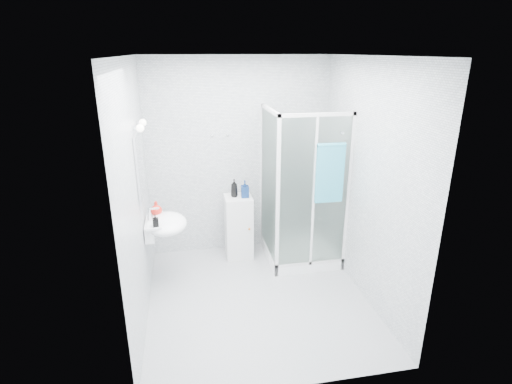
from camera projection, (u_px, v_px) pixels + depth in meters
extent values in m
cube|color=silver|center=(258.00, 190.00, 4.08)|extent=(2.40, 2.60, 2.60)
cube|color=#A6A8AA|center=(257.00, 298.00, 4.52)|extent=(2.40, 2.60, 0.01)
cube|color=silver|center=(258.00, 56.00, 3.65)|extent=(2.40, 2.60, 0.01)
cube|color=white|center=(300.00, 252.00, 5.41)|extent=(0.90, 0.90, 0.12)
cube|color=silver|center=(271.00, 110.00, 4.70)|extent=(0.04, 0.90, 0.04)
cube|color=silver|center=(317.00, 115.00, 4.37)|extent=(0.90, 0.04, 0.04)
cube|color=silver|center=(278.00, 201.00, 4.63)|extent=(0.04, 0.04, 2.00)
cube|color=white|center=(269.00, 186.00, 5.01)|extent=(0.02, 0.82, 1.84)
cube|color=white|center=(314.00, 195.00, 4.68)|extent=(0.82, 0.02, 1.84)
cube|color=silver|center=(313.00, 195.00, 4.69)|extent=(0.03, 0.04, 1.84)
cylinder|color=silver|center=(295.00, 153.00, 5.34)|extent=(0.02, 0.02, 1.00)
cylinder|color=silver|center=(297.00, 118.00, 5.16)|extent=(0.09, 0.05, 0.09)
cylinder|color=silver|center=(297.00, 173.00, 5.48)|extent=(0.12, 0.04, 0.12)
cylinder|color=silver|center=(342.00, 133.00, 4.45)|extent=(0.03, 0.05, 0.03)
cube|color=white|center=(150.00, 229.00, 4.48)|extent=(0.10, 0.40, 0.18)
ellipsoid|color=white|center=(166.00, 224.00, 4.50)|extent=(0.46, 0.56, 0.20)
cube|color=white|center=(155.00, 221.00, 4.46)|extent=(0.16, 0.50, 0.02)
cylinder|color=silver|center=(149.00, 214.00, 4.42)|extent=(0.04, 0.04, 0.16)
cylinder|color=silver|center=(153.00, 209.00, 4.41)|extent=(0.12, 0.02, 0.02)
cube|color=white|center=(140.00, 165.00, 4.22)|extent=(0.02, 0.60, 0.70)
cylinder|color=silver|center=(136.00, 128.00, 3.94)|extent=(0.05, 0.04, 0.04)
sphere|color=white|center=(140.00, 128.00, 3.94)|extent=(0.08, 0.08, 0.08)
cylinder|color=silver|center=(139.00, 123.00, 4.23)|extent=(0.05, 0.04, 0.04)
sphere|color=white|center=(143.00, 123.00, 4.24)|extent=(0.08, 0.08, 0.08)
cylinder|color=silver|center=(212.00, 136.00, 5.09)|extent=(0.02, 0.04, 0.02)
sphere|color=silver|center=(212.00, 136.00, 5.07)|extent=(0.03, 0.03, 0.03)
cylinder|color=silver|center=(228.00, 135.00, 5.12)|extent=(0.02, 0.04, 0.02)
sphere|color=silver|center=(228.00, 135.00, 5.10)|extent=(0.03, 0.03, 0.03)
cube|color=silver|center=(239.00, 227.00, 5.32)|extent=(0.35, 0.35, 0.85)
cube|color=silver|center=(241.00, 232.00, 5.16)|extent=(0.32, 0.01, 0.72)
sphere|color=#BE631A|center=(249.00, 229.00, 5.15)|extent=(0.03, 0.03, 0.03)
cube|color=teal|center=(330.00, 174.00, 4.58)|extent=(0.33, 0.04, 0.68)
cylinder|color=teal|center=(332.00, 145.00, 4.46)|extent=(0.33, 0.05, 0.05)
imported|color=black|center=(234.00, 188.00, 5.15)|extent=(0.10, 0.10, 0.24)
imported|color=#0D2451|center=(245.00, 189.00, 5.13)|extent=(0.11, 0.11, 0.22)
imported|color=red|center=(156.00, 208.00, 4.55)|extent=(0.16, 0.16, 0.17)
imported|color=black|center=(155.00, 221.00, 4.26)|extent=(0.07, 0.07, 0.14)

